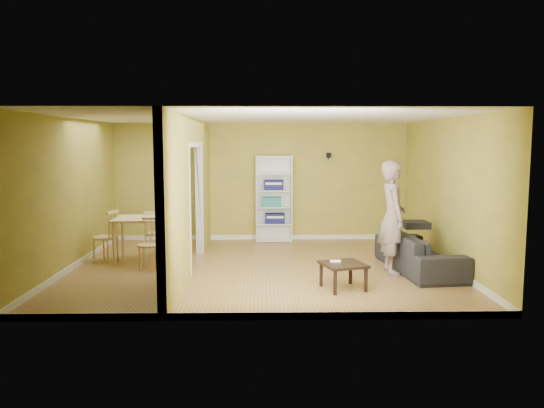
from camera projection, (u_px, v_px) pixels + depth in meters
The scene contains 15 objects.
room_shell at pixel (261, 194), 9.10m from camera, with size 6.50×6.50×6.50m.
partition at pixel (191, 194), 9.08m from camera, with size 0.22×5.50×2.60m, color gold, non-canonical shape.
wall_speaker at pixel (329, 155), 11.73m from camera, with size 0.10×0.10×0.10m, color black.
sofa at pixel (419, 246), 9.02m from camera, with size 0.95×2.21×0.84m, color black.
person at pixel (393, 207), 8.77m from camera, with size 0.63×0.81×2.21m, color slate.
bookshelf at pixel (274, 198), 11.73m from camera, with size 0.80×0.35×1.89m.
paper_box_navy_a at pixel (275, 218), 11.73m from camera, with size 0.43×0.28×0.22m, color navy.
paper_box_teal at pixel (272, 202), 11.69m from camera, with size 0.41×0.27×0.21m, color #278F67.
paper_box_navy_b at pixel (274, 185), 11.65m from camera, with size 0.42×0.28×0.22m, color navy.
coffee_table at pixel (343, 267), 7.87m from camera, with size 0.59×0.59×0.39m.
game_controller at pixel (335, 261), 7.94m from camera, with size 0.16×0.04×0.03m, color white.
dining_table at pixel (150, 222), 9.75m from camera, with size 1.29×0.86×0.81m.
chair_left at pixel (105, 236), 9.69m from camera, with size 0.44×0.44×0.96m, color tan, non-canonical shape.
chair_near at pixel (149, 244), 9.14m from camera, with size 0.40×0.40×0.88m, color tan, non-canonical shape.
chair_far at pixel (155, 233), 10.31m from camera, with size 0.40×0.40×0.87m, color tan, non-canonical shape.
Camera 1 is at (0.03, -9.06, 2.17)m, focal length 35.00 mm.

